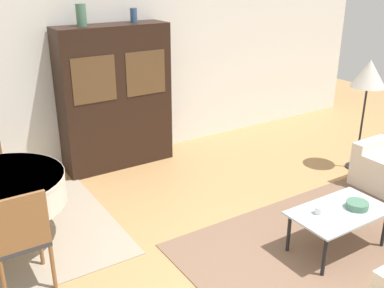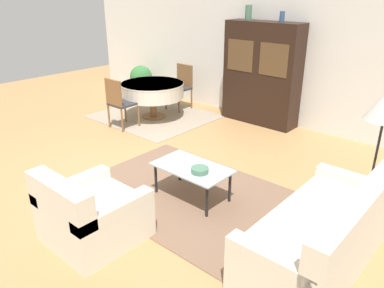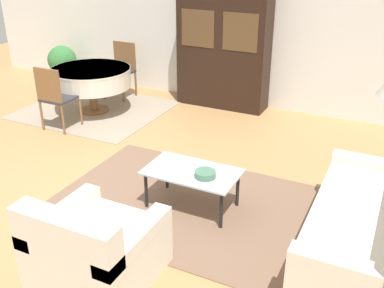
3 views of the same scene
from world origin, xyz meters
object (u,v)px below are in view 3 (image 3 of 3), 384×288
object	(u,v)px
display_cabinet	(223,49)
bowl	(205,174)
dining_chair_near	(55,95)
dining_table	(91,77)
dining_chair_far	(122,67)
armchair	(95,250)
coffee_table	(192,175)
potted_plant	(62,62)
cup	(177,161)
couch	(367,229)

from	to	relation	value
display_cabinet	bowl	bearing A→B (deg)	-70.37
dining_chair_near	dining_table	bearing A→B (deg)	90.00
dining_chair_far	armchair	bearing A→B (deg)	121.46
coffee_table	potted_plant	distance (m)	5.10
armchair	dining_table	bearing A→B (deg)	127.73
display_cabinet	cup	bearing A→B (deg)	-76.38
couch	coffee_table	xyz separation A→B (m)	(-1.77, 0.06, 0.09)
bowl	coffee_table	bearing A→B (deg)	162.06
bowl	display_cabinet	bearing A→B (deg)	109.63
display_cabinet	potted_plant	xyz separation A→B (m)	(-3.26, -0.25, -0.54)
display_cabinet	potted_plant	size ratio (longest dim) A/B	2.58
dining_chair_near	cup	xyz separation A→B (m)	(2.53, -0.96, -0.08)
armchair	potted_plant	size ratio (longest dim) A/B	1.21
cup	dining_chair_near	bearing A→B (deg)	159.23
couch	dining_chair_near	xyz separation A→B (m)	(-4.51, 1.08, 0.25)
cup	armchair	bearing A→B (deg)	-90.38
armchair	cup	distance (m)	1.45
dining_chair_far	bowl	world-z (taller)	dining_chair_far
cup	potted_plant	world-z (taller)	potted_plant
couch	potted_plant	distance (m)	6.66
dining_table	cup	distance (m)	3.12
dining_chair_near	armchair	bearing A→B (deg)	-43.55
dining_chair_near	dining_chair_far	world-z (taller)	same
dining_chair_near	couch	bearing A→B (deg)	-13.52
couch	cup	xyz separation A→B (m)	(-1.98, 0.13, 0.17)
couch	display_cabinet	bearing A→B (deg)	40.61
armchair	bowl	xyz separation A→B (m)	(0.40, 1.31, 0.17)
dining_table	bowl	distance (m)	3.52
dining_chair_near	dining_chair_far	xyz separation A→B (m)	(0.00, 1.72, 0.00)
dining_chair_near	cup	world-z (taller)	dining_chair_near
cup	dining_chair_far	bearing A→B (deg)	133.32
bowl	cup	bearing A→B (deg)	162.23
coffee_table	cup	size ratio (longest dim) A/B	12.02
dining_table	bowl	world-z (taller)	dining_table
coffee_table	potted_plant	size ratio (longest dim) A/B	1.30
armchair	dining_chair_near	bearing A→B (deg)	136.45
dining_table	cup	world-z (taller)	dining_table
dining_chair_near	coffee_table	bearing A→B (deg)	-20.53
cup	bowl	world-z (taller)	cup
coffee_table	dining_chair_far	size ratio (longest dim) A/B	1.02
dining_table	dining_chair_near	xyz separation A→B (m)	(0.00, -0.86, -0.03)
couch	dining_chair_near	distance (m)	4.65
coffee_table	dining_table	size ratio (longest dim) A/B	0.77
couch	coffee_table	bearing A→B (deg)	88.17
dining_chair_near	bowl	bearing A→B (deg)	-20.37
dining_table	dining_chair_near	size ratio (longest dim) A/B	1.33
dining_chair_far	couch	bearing A→B (deg)	148.11
dining_chair_far	bowl	xyz separation A→B (m)	(2.92, -2.81, -0.08)
couch	dining_chair_near	bearing A→B (deg)	76.48
armchair	dining_table	distance (m)	4.13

